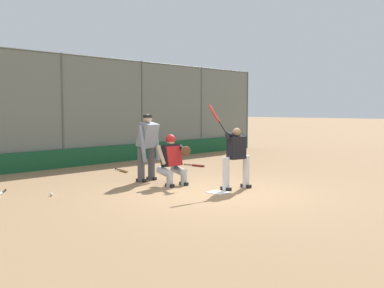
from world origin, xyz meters
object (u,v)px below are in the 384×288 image
(batter_at_plate, at_px, (236,156))
(umpire_home, at_px, (148,145))
(spare_bat_first_base_side, at_px, (152,174))
(baseball_loose, at_px, (51,194))
(spare_bat_by_padding, at_px, (197,165))
(spare_bat_third_base_side, at_px, (123,171))
(catcher_behind_plate, at_px, (173,159))

(batter_at_plate, height_order, umpire_home, batter_at_plate)
(batter_at_plate, bearing_deg, umpire_home, -65.82)
(spare_bat_first_base_side, bearing_deg, baseball_loose, -38.24)
(batter_at_plate, xyz_separation_m, umpire_home, (0.63, -2.44, 0.16))
(spare_bat_first_base_side, bearing_deg, batter_at_plate, 37.56)
(batter_at_plate, bearing_deg, spare_bat_by_padding, -115.55)
(umpire_home, relative_size, spare_bat_third_base_side, 2.07)
(spare_bat_by_padding, bearing_deg, spare_bat_third_base_side, -113.69)
(catcher_behind_plate, xyz_separation_m, umpire_home, (-0.01, -0.95, 0.29))
(spare_bat_by_padding, distance_m, spare_bat_third_base_side, 2.59)
(umpire_home, height_order, spare_bat_first_base_side, umpire_home)
(spare_bat_by_padding, bearing_deg, baseball_loose, -85.02)
(spare_bat_third_base_side, distance_m, baseball_loose, 3.96)
(batter_at_plate, height_order, spare_bat_by_padding, batter_at_plate)
(spare_bat_third_base_side, xyz_separation_m, baseball_loose, (3.47, 1.89, 0.00))
(umpire_home, xyz_separation_m, spare_bat_third_base_side, (-0.65, -1.89, -0.92))
(umpire_home, bearing_deg, catcher_behind_plate, 82.17)
(catcher_behind_plate, distance_m, baseball_loose, 3.03)
(batter_at_plate, distance_m, spare_bat_by_padding, 4.36)
(batter_at_plate, relative_size, spare_bat_third_base_side, 2.36)
(spare_bat_first_base_side, distance_m, baseball_loose, 3.69)
(baseball_loose, bearing_deg, catcher_behind_plate, 161.45)
(catcher_behind_plate, height_order, spare_bat_by_padding, catcher_behind_plate)
(baseball_loose, bearing_deg, batter_at_plate, 144.77)
(spare_bat_by_padding, height_order, spare_bat_first_base_side, same)
(catcher_behind_plate, distance_m, spare_bat_first_base_side, 1.95)
(batter_at_plate, relative_size, spare_bat_first_base_side, 3.02)
(batter_at_plate, bearing_deg, catcher_behind_plate, -57.19)
(catcher_behind_plate, height_order, spare_bat_first_base_side, catcher_behind_plate)
(umpire_home, height_order, baseball_loose, umpire_home)
(umpire_home, bearing_deg, spare_bat_third_base_side, -116.53)
(batter_at_plate, relative_size, catcher_behind_plate, 1.59)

